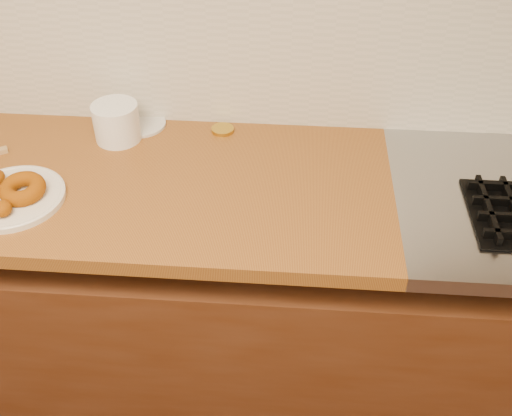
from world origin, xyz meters
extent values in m
cube|color=#4D2917|center=(0.00, 1.69, 0.39)|extent=(3.60, 0.60, 0.77)
cube|color=beige|center=(0.00, 1.99, 1.20)|extent=(3.60, 0.02, 0.60)
cube|color=black|center=(0.71, 1.61, 0.92)|extent=(0.01, 0.24, 0.02)
cylinder|color=silver|center=(-0.44, 1.57, 0.91)|extent=(0.25, 0.25, 0.01)
torus|color=#914603|center=(-0.41, 1.58, 0.93)|extent=(0.11, 0.12, 0.05)
ellipsoid|color=#914603|center=(-0.42, 1.50, 0.93)|extent=(0.05, 0.05, 0.04)
cylinder|color=white|center=(-0.25, 1.87, 0.95)|extent=(0.17, 0.17, 0.11)
cylinder|color=silver|center=(-0.20, 1.94, 0.90)|extent=(0.15, 0.15, 0.01)
cylinder|color=gold|center=(0.04, 1.93, 0.91)|extent=(0.07, 0.07, 0.01)
camera|label=1|loc=(0.25, 0.48, 1.82)|focal=42.00mm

